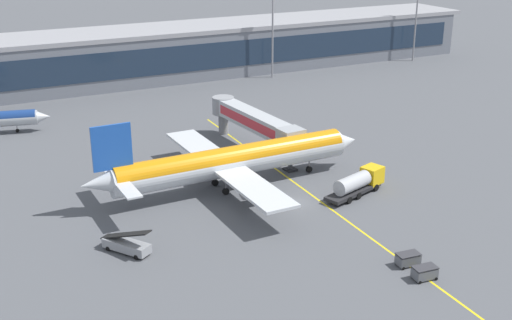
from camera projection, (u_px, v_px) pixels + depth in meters
name	position (u px, v px, depth m)	size (l,w,h in m)	color
ground_plane	(295.00, 203.00, 90.32)	(700.00, 700.00, 0.00)	#515459
apron_lead_in_line	(309.00, 193.00, 93.46)	(0.30, 80.00, 0.01)	yellow
terminal_building	(53.00, 63.00, 147.51)	(222.93, 18.89, 12.10)	slate
main_airliner	(232.00, 161.00, 93.92)	(43.45, 34.28, 12.12)	silver
jet_bridge	(252.00, 120.00, 109.31)	(5.55, 25.12, 6.85)	#B2B7BC
fuel_tanker	(358.00, 182.00, 92.71)	(11.05, 5.68, 3.25)	#232326
belt_loader	(127.00, 245.00, 76.80)	(4.94, 6.47, 3.49)	gray
baggage_cart_0	(425.00, 273.00, 71.19)	(2.79, 1.85, 1.48)	#595B60
baggage_cart_1	(408.00, 259.00, 73.98)	(2.79, 1.85, 1.48)	#595B60
apron_light_mast_1	(417.00, 9.00, 174.47)	(2.80, 0.50, 23.71)	gray
apron_light_mast_2	(273.00, 26.00, 156.42)	(2.80, 0.50, 20.87)	gray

